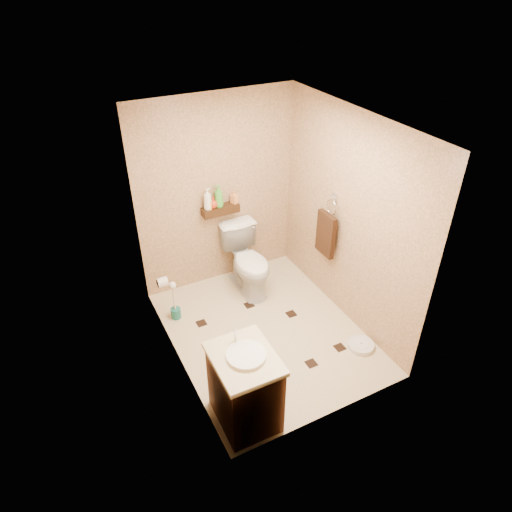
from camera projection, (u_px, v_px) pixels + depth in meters
ground at (265, 332)px, 5.20m from camera, size 2.50×2.50×0.00m
wall_back at (217, 194)px, 5.46m from camera, size 2.00×0.04×2.40m
wall_front at (341, 317)px, 3.61m from camera, size 2.00×0.04×2.40m
wall_left at (170, 270)px, 4.16m from camera, size 0.04×2.50×2.40m
wall_right at (348, 221)px, 4.92m from camera, size 0.04×2.50×2.40m
ceiling at (268, 123)px, 3.87m from camera, size 2.00×2.50×0.02m
wall_shelf at (221, 210)px, 5.50m from camera, size 0.46×0.14×0.10m
floor_accents at (273, 332)px, 5.19m from camera, size 1.32×1.27×0.01m
toilet at (248, 261)px, 5.67m from camera, size 0.48×0.82×0.83m
vanity at (245, 387)px, 4.04m from camera, size 0.54×0.65×0.90m
bathroom_scale at (361, 345)px, 4.99m from camera, size 0.32×0.32×0.06m
toilet_brush at (175, 305)px, 5.31m from camera, size 0.12×0.12×0.52m
towel_ring at (326, 232)px, 5.21m from camera, size 0.12×0.30×0.76m
toilet_paper at (162, 282)px, 4.99m from camera, size 0.12×0.11×0.12m
bottle_a at (208, 199)px, 5.34m from camera, size 0.11×0.11×0.26m
bottle_b at (209, 203)px, 5.38m from camera, size 0.10×0.10×0.16m
bottle_c at (213, 203)px, 5.40m from camera, size 0.16×0.16×0.14m
bottle_d at (219, 196)px, 5.39m from camera, size 0.11×0.11×0.28m
bottle_e at (234, 197)px, 5.50m from camera, size 0.10×0.10×0.16m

